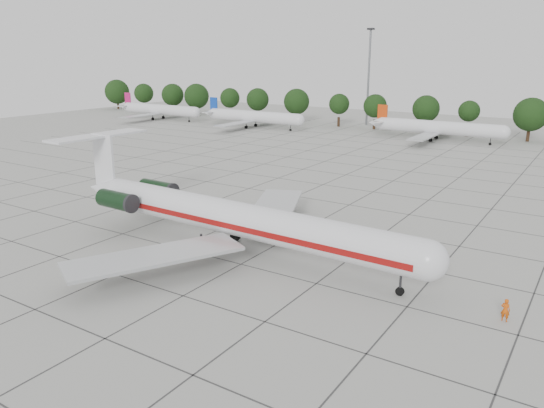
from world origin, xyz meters
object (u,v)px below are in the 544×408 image
at_px(bg_airliner_b, 253,117).
at_px(floodlight_mast, 369,72).
at_px(bg_airliner_c, 438,128).
at_px(ground_crew, 505,310).
at_px(main_airliner, 223,215).
at_px(bg_airliner_a, 160,110).

distance_m(bg_airliner_b, floodlight_mast, 33.49).
bearing_deg(bg_airliner_b, bg_airliner_c, 5.74).
height_order(ground_crew, bg_airliner_c, bg_airliner_c).
bearing_deg(main_airliner, bg_airliner_a, 139.53).
height_order(bg_airliner_a, bg_airliner_c, same).
xyz_separation_m(bg_airliner_a, bg_airliner_c, (80.82, 4.94, 0.00)).
bearing_deg(bg_airliner_b, bg_airliner_a, -179.66).
bearing_deg(bg_airliner_c, floodlight_mast, 145.04).
relative_size(main_airliner, bg_airliner_b, 1.53).
bearing_deg(ground_crew, bg_airliner_b, -42.23).
bearing_deg(ground_crew, bg_airliner_a, -31.81).
xyz_separation_m(bg_airliner_b, floodlight_mast, (22.79, 21.75, 11.37)).
height_order(main_airliner, bg_airliner_a, main_airliner).
distance_m(main_airliner, bg_airliner_a, 112.16).
height_order(ground_crew, bg_airliner_b, bg_airliner_b).
distance_m(main_airliner, bg_airliner_b, 90.39).
bearing_deg(bg_airliner_a, bg_airliner_c, 3.50).
distance_m(main_airliner, floodlight_mast, 101.71).
relative_size(bg_airliner_a, bg_airliner_c, 1.00).
height_order(bg_airliner_b, bg_airliner_c, same).
relative_size(bg_airliner_c, floodlight_mast, 1.11).
xyz_separation_m(main_airliner, bg_airliner_a, (-82.72, 75.74, -0.66)).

